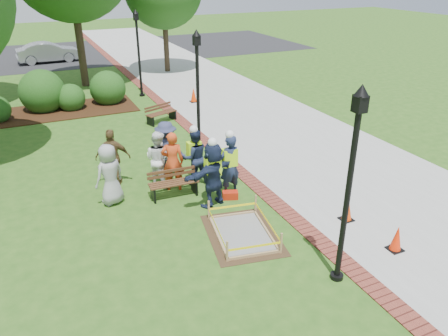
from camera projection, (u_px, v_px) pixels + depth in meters
name	position (u px, v px, depth m)	size (l,w,h in m)	color
ground	(226.00, 223.00, 11.44)	(100.00, 100.00, 0.00)	#285116
sidewalk	(232.00, 102.00, 21.57)	(6.00, 60.00, 0.02)	#9E9E99
brick_edging	(170.00, 110.00, 20.34)	(0.50, 60.00, 0.03)	maroon
mulch_bed	(58.00, 111.00, 20.18)	(7.00, 3.00, 0.05)	#381E0F
parking_lot	(79.00, 53.00, 33.68)	(36.00, 12.00, 0.01)	black
wet_concrete_pad	(243.00, 227.00, 10.85)	(2.08, 2.57, 0.55)	#47331E
bench_near	(174.00, 189.00, 12.69)	(1.46, 0.56, 0.78)	brown
bench_far	(162.00, 117.00, 18.72)	(1.45, 0.92, 0.75)	brown
cone_front	(397.00, 239.00, 10.22)	(0.34, 0.34, 0.67)	black
cone_back	(347.00, 210.00, 11.44)	(0.34, 0.34, 0.66)	black
cone_far	(194.00, 95.00, 21.45)	(0.36, 0.36, 0.72)	black
toolbox	(230.00, 195.00, 12.62)	(0.45, 0.25, 0.22)	red
lamp_near	(350.00, 175.00, 8.40)	(0.28, 0.28, 4.26)	black
lamp_mid	(198.00, 83.00, 14.99)	(0.28, 0.28, 4.26)	black
lamp_far	(138.00, 47.00, 21.58)	(0.28, 0.28, 4.26)	black
shrub_b	(45.00, 110.00, 20.38)	(2.06, 2.06, 2.06)	#1C3F12
shrub_c	(72.00, 110.00, 20.49)	(1.31, 1.31, 1.31)	#1C3F12
shrub_d	(109.00, 103.00, 21.46)	(1.71, 1.71, 1.71)	#1C3F12
shrub_e	(67.00, 106.00, 21.01)	(0.95, 0.95, 0.95)	#1C3F12
casual_person_a	(110.00, 175.00, 12.08)	(0.66, 0.56, 1.76)	#999999
casual_person_b	(173.00, 162.00, 12.82)	(0.67, 0.53, 1.82)	red
casual_person_c	(158.00, 159.00, 13.10)	(0.61, 0.66, 1.73)	white
casual_person_d	(113.00, 158.00, 13.14)	(0.66, 0.53, 1.78)	brown
casual_person_e	(167.00, 150.00, 13.58)	(0.70, 0.61, 1.84)	#303454
hivis_worker_a	(213.00, 173.00, 11.93)	(0.69, 0.57, 2.01)	#1A2243
hivis_worker_b	(230.00, 164.00, 12.49)	(0.65, 0.47, 2.00)	#1C2C49
hivis_worker_c	(194.00, 155.00, 13.17)	(0.57, 0.37, 1.89)	#171D3C
parked_car_b	(50.00, 62.00, 30.51)	(4.58, 1.99, 1.49)	#9A9A9E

